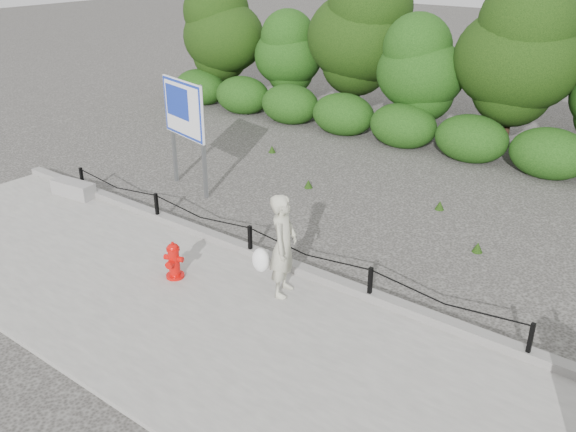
% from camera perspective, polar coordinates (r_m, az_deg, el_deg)
% --- Properties ---
extents(ground, '(90.00, 90.00, 0.00)m').
position_cam_1_polar(ground, '(11.23, -3.52, -4.06)').
color(ground, '#2D2B28').
rests_on(ground, ground).
extents(sidewalk, '(14.00, 4.00, 0.08)m').
position_cam_1_polar(sidewalk, '(10.00, -11.06, -8.17)').
color(sidewalk, gray).
rests_on(sidewalk, ground).
extents(curb, '(14.00, 0.22, 0.14)m').
position_cam_1_polar(curb, '(11.19, -3.37, -3.29)').
color(curb, slate).
rests_on(curb, sidewalk).
extents(chain_barrier, '(10.06, 0.06, 0.60)m').
position_cam_1_polar(chain_barrier, '(11.02, -3.58, -1.98)').
color(chain_barrier, black).
rests_on(chain_barrier, sidewalk).
extents(treeline, '(20.39, 3.76, 4.63)m').
position_cam_1_polar(treeline, '(17.54, 18.41, 14.07)').
color(treeline, black).
rests_on(treeline, ground).
extents(fire_hydrant, '(0.39, 0.40, 0.67)m').
position_cam_1_polar(fire_hydrant, '(10.51, -10.64, -4.13)').
color(fire_hydrant, red).
rests_on(fire_hydrant, sidewalk).
extents(pedestrian, '(0.81, 0.73, 1.73)m').
position_cam_1_polar(pedestrian, '(9.65, -0.56, -2.87)').
color(pedestrian, '#B3B29A').
rests_on(pedestrian, sidewalk).
extents(concrete_block, '(1.10, 0.50, 0.34)m').
position_cam_1_polar(concrete_block, '(14.49, -19.44, 2.42)').
color(concrete_block, gray).
rests_on(concrete_block, sidewalk).
extents(advertising_sign, '(1.57, 0.47, 2.56)m').
position_cam_1_polar(advertising_sign, '(13.92, -9.72, 9.39)').
color(advertising_sign, slate).
rests_on(advertising_sign, ground).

